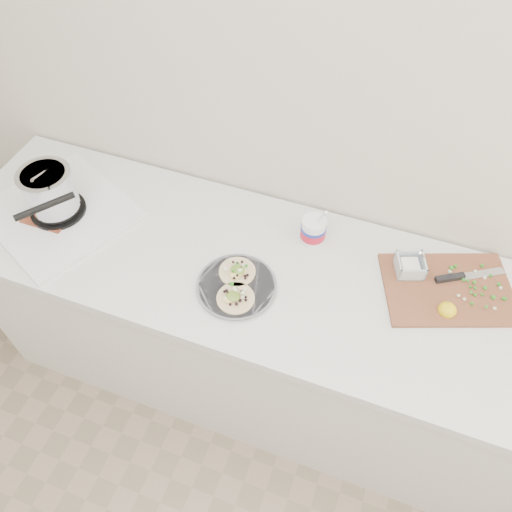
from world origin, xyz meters
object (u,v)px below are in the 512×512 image
(taco_plate, at_px, (236,285))
(tub, at_px, (314,229))
(bacon_plate, at_px, (42,226))
(stove, at_px, (54,199))
(cutboard, at_px, (446,285))

(taco_plate, distance_m, tub, 0.33)
(bacon_plate, bearing_deg, taco_plate, -0.20)
(stove, xyz_separation_m, bacon_plate, (-0.02, -0.08, -0.07))
(taco_plate, xyz_separation_m, cutboard, (0.63, 0.24, -0.00))
(stove, height_order, cutboard, stove)
(taco_plate, relative_size, tub, 1.32)
(stove, bearing_deg, tub, 37.10)
(stove, height_order, bacon_plate, stove)
(stove, distance_m, taco_plate, 0.73)
(stove, height_order, tub, stove)
(cutboard, height_order, bacon_plate, cutboard)
(tub, bearing_deg, bacon_plate, -163.39)
(taco_plate, relative_size, bacon_plate, 1.03)
(bacon_plate, bearing_deg, stove, 75.60)
(stove, distance_m, cutboard, 1.37)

